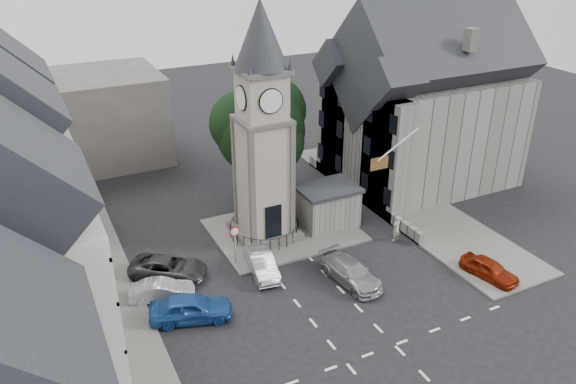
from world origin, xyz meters
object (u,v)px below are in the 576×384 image
clock_tower (262,128)px  car_west_blue (191,308)px  stone_shelter (327,206)px  car_east_red (489,269)px  pedestrian (396,228)px

clock_tower → car_west_blue: clock_tower is taller
stone_shelter → car_west_blue: size_ratio=0.93×
car_east_red → pedestrian: size_ratio=1.98×
clock_tower → pedestrian: (8.00, -4.63, -7.17)m
car_west_blue → pedestrian: size_ratio=2.43×
car_west_blue → pedestrian: bearing=-65.1°
car_east_red → clock_tower: bearing=121.1°
car_west_blue → car_east_red: bearing=-86.1°
car_west_blue → clock_tower: bearing=-31.0°
clock_tower → car_east_red: clock_tower is taller
stone_shelter → car_west_blue: stone_shelter is taller
car_west_blue → car_east_red: 18.51m
car_east_red → car_west_blue: bearing=153.9°
car_west_blue → pedestrian: pedestrian is taller
clock_tower → stone_shelter: bearing=-5.8°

